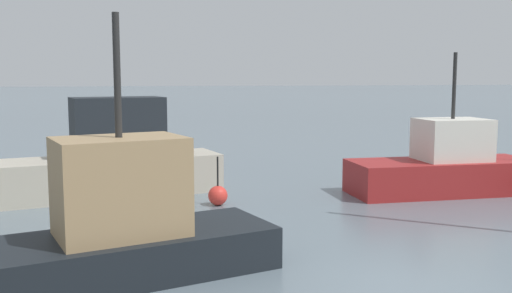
{
  "coord_description": "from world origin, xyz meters",
  "views": [
    {
      "loc": [
        -5.93,
        -10.19,
        4.3
      ],
      "look_at": [
        0.0,
        12.28,
        1.52
      ],
      "focal_mm": 40.25,
      "sensor_mm": 36.0,
      "label": 1
    }
  ],
  "objects_px": {
    "fishing_boat_2": "(111,161)",
    "channel_buoy_0": "(188,164)",
    "fishing_boat_1": "(111,231)",
    "channel_buoy_1": "(218,195)",
    "fishing_boat_0": "(445,167)"
  },
  "relations": [
    {
      "from": "fishing_boat_2",
      "to": "channel_buoy_0",
      "type": "relative_size",
      "value": 5.56
    },
    {
      "from": "fishing_boat_0",
      "to": "channel_buoy_1",
      "type": "relative_size",
      "value": 4.26
    },
    {
      "from": "fishing_boat_0",
      "to": "fishing_boat_2",
      "type": "bearing_deg",
      "value": 169.82
    },
    {
      "from": "channel_buoy_0",
      "to": "fishing_boat_2",
      "type": "bearing_deg",
      "value": -125.91
    },
    {
      "from": "fishing_boat_2",
      "to": "channel_buoy_1",
      "type": "relative_size",
      "value": 5.12
    },
    {
      "from": "fishing_boat_2",
      "to": "channel_buoy_0",
      "type": "xyz_separation_m",
      "value": [
        3.5,
        4.84,
        -0.99
      ]
    },
    {
      "from": "fishing_boat_0",
      "to": "channel_buoy_1",
      "type": "distance_m",
      "value": 8.65
    },
    {
      "from": "channel_buoy_0",
      "to": "channel_buoy_1",
      "type": "bearing_deg",
      "value": -90.33
    },
    {
      "from": "fishing_boat_0",
      "to": "channel_buoy_0",
      "type": "height_order",
      "value": "fishing_boat_0"
    },
    {
      "from": "fishing_boat_1",
      "to": "channel_buoy_1",
      "type": "bearing_deg",
      "value": 47.17
    },
    {
      "from": "channel_buoy_0",
      "to": "fishing_boat_1",
      "type": "bearing_deg",
      "value": -104.51
    },
    {
      "from": "channel_buoy_1",
      "to": "channel_buoy_0",
      "type": "bearing_deg",
      "value": 89.67
    },
    {
      "from": "fishing_boat_2",
      "to": "channel_buoy_1",
      "type": "xyz_separation_m",
      "value": [
        3.46,
        -2.69,
        -0.94
      ]
    },
    {
      "from": "fishing_boat_1",
      "to": "channel_buoy_0",
      "type": "height_order",
      "value": "fishing_boat_1"
    },
    {
      "from": "fishing_boat_0",
      "to": "fishing_boat_2",
      "type": "height_order",
      "value": "fishing_boat_2"
    }
  ]
}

